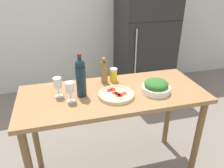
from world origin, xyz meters
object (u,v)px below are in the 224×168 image
object	(u,v)px
wine_glass_near	(70,88)
homemade_pizza	(116,95)
refrigerator	(144,41)
wine_glass_far	(58,84)
salad_bowl	(156,87)
salt_canister	(113,75)
pepper_mill	(104,71)
wine_bottle	(81,77)

from	to	relation	value
wine_glass_near	homemade_pizza	world-z (taller)	wine_glass_near
refrigerator	wine_glass_far	distance (m)	2.06
salad_bowl	salt_canister	size ratio (longest dim) A/B	1.90
pepper_mill	salt_canister	bearing A→B (deg)	8.42
salt_canister	homemade_pizza	bearing A→B (deg)	-100.63
refrigerator	wine_glass_far	size ratio (longest dim) A/B	10.33
wine_glass_far	salad_bowl	distance (m)	0.77
wine_glass_near	pepper_mill	size ratio (longest dim) A/B	0.67
wine_glass_near	homemade_pizza	distance (m)	0.36
wine_glass_near	wine_glass_far	size ratio (longest dim) A/B	1.00
wine_glass_far	homemade_pizza	bearing A→B (deg)	-14.93
wine_glass_near	pepper_mill	bearing A→B (deg)	38.13
wine_glass_near	salad_bowl	size ratio (longest dim) A/B	0.70
wine_glass_near	salt_canister	distance (m)	0.48
wine_glass_far	salt_canister	world-z (taller)	wine_glass_far
wine_bottle	salad_bowl	world-z (taller)	wine_bottle
wine_glass_near	pepper_mill	xyz separation A→B (m)	(0.31, 0.25, 0.00)
wine_glass_far	salt_canister	distance (m)	0.51
wine_glass_near	pepper_mill	world-z (taller)	pepper_mill
wine_bottle	homemade_pizza	world-z (taller)	wine_bottle
wine_glass_far	pepper_mill	bearing A→B (deg)	20.27
refrigerator	homemade_pizza	xyz separation A→B (m)	(-0.93, -1.66, 0.09)
homemade_pizza	salt_canister	distance (m)	0.28
pepper_mill	homemade_pizza	xyz separation A→B (m)	(0.03, -0.26, -0.10)
pepper_mill	salad_bowl	size ratio (longest dim) A/B	1.04
wine_bottle	wine_glass_far	xyz separation A→B (m)	(-0.17, 0.03, -0.05)
wine_bottle	salad_bowl	xyz separation A→B (m)	(0.58, -0.10, -0.11)
salad_bowl	pepper_mill	bearing A→B (deg)	142.01
refrigerator	homemade_pizza	world-z (taller)	refrigerator
salad_bowl	salt_canister	xyz separation A→B (m)	(-0.27, 0.29, 0.01)
salad_bowl	wine_bottle	bearing A→B (deg)	170.14
wine_bottle	pepper_mill	bearing A→B (deg)	38.69
wine_bottle	refrigerator	bearing A→B (deg)	53.06
salad_bowl	refrigerator	bearing A→B (deg)	70.18
salad_bowl	homemade_pizza	xyz separation A→B (m)	(-0.32, 0.02, -0.03)
salad_bowl	wine_glass_far	bearing A→B (deg)	170.03
refrigerator	salt_canister	world-z (taller)	refrigerator
pepper_mill	salad_bowl	world-z (taller)	pepper_mill
salt_canister	wine_glass_near	bearing A→B (deg)	-147.04
wine_bottle	salt_canister	distance (m)	0.38
refrigerator	wine_glass_near	bearing A→B (deg)	-127.83
homemade_pizza	wine_glass_far	bearing A→B (deg)	165.07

